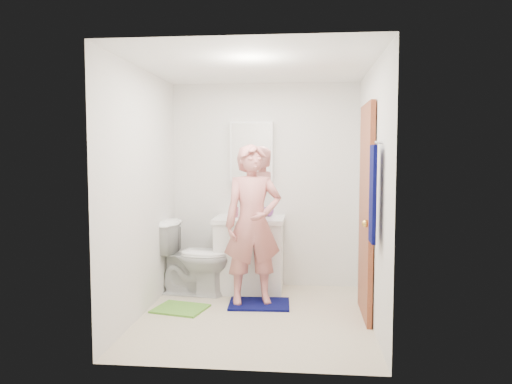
% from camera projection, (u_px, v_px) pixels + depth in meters
% --- Properties ---
extents(floor, '(2.20, 2.40, 0.02)m').
position_uv_depth(floor, '(254.00, 318.00, 4.83)').
color(floor, beige).
rests_on(floor, ground).
extents(ceiling, '(2.20, 2.40, 0.02)m').
position_uv_depth(ceiling, '(254.00, 64.00, 4.64)').
color(ceiling, white).
rests_on(ceiling, ground).
extents(wall_back, '(2.20, 0.02, 2.40)m').
position_uv_depth(wall_back, '(265.00, 185.00, 5.94)').
color(wall_back, silver).
rests_on(wall_back, ground).
extents(wall_front, '(2.20, 0.02, 2.40)m').
position_uv_depth(wall_front, '(237.00, 207.00, 3.54)').
color(wall_front, silver).
rests_on(wall_front, ground).
extents(wall_left, '(0.02, 2.40, 2.40)m').
position_uv_depth(wall_left, '(141.00, 193.00, 4.85)').
color(wall_left, silver).
rests_on(wall_left, ground).
extents(wall_right, '(0.02, 2.40, 2.40)m').
position_uv_depth(wall_right, '(373.00, 194.00, 4.63)').
color(wall_right, silver).
rests_on(wall_right, ground).
extents(vanity_cabinet, '(0.75, 0.55, 0.80)m').
position_uv_depth(vanity_cabinet, '(250.00, 256.00, 5.72)').
color(vanity_cabinet, white).
rests_on(vanity_cabinet, floor).
extents(countertop, '(0.79, 0.59, 0.05)m').
position_uv_depth(countertop, '(250.00, 220.00, 5.69)').
color(countertop, white).
rests_on(countertop, vanity_cabinet).
extents(sink_basin, '(0.40, 0.40, 0.03)m').
position_uv_depth(sink_basin, '(250.00, 218.00, 5.69)').
color(sink_basin, white).
rests_on(sink_basin, countertop).
extents(faucet, '(0.03, 0.03, 0.12)m').
position_uv_depth(faucet, '(251.00, 210.00, 5.86)').
color(faucet, silver).
rests_on(faucet, countertop).
extents(medicine_cabinet, '(0.50, 0.12, 0.70)m').
position_uv_depth(medicine_cabinet, '(252.00, 152.00, 5.85)').
color(medicine_cabinet, white).
rests_on(medicine_cabinet, wall_back).
extents(mirror_panel, '(0.46, 0.01, 0.66)m').
position_uv_depth(mirror_panel, '(251.00, 152.00, 5.79)').
color(mirror_panel, white).
rests_on(mirror_panel, wall_back).
extents(door, '(0.05, 0.80, 2.05)m').
position_uv_depth(door, '(366.00, 211.00, 4.80)').
color(door, '#9D4B2B').
rests_on(door, ground).
extents(door_knob, '(0.07, 0.07, 0.07)m').
position_uv_depth(door_knob, '(366.00, 224.00, 4.49)').
color(door_knob, gold).
rests_on(door_knob, door).
extents(towel, '(0.03, 0.24, 0.80)m').
position_uv_depth(towel, '(373.00, 194.00, 4.07)').
color(towel, '#070A46').
rests_on(towel, wall_right).
extents(towel_hook, '(0.06, 0.02, 0.02)m').
position_uv_depth(towel_hook, '(379.00, 142.00, 4.03)').
color(towel_hook, silver).
rests_on(towel_hook, wall_right).
extents(toilet, '(0.86, 0.56, 0.83)m').
position_uv_depth(toilet, '(194.00, 257.00, 5.60)').
color(toilet, white).
rests_on(toilet, floor).
extents(bath_mat, '(0.65, 0.48, 0.02)m').
position_uv_depth(bath_mat, '(259.00, 304.00, 5.20)').
color(bath_mat, '#070A46').
rests_on(bath_mat, floor).
extents(green_rug, '(0.58, 0.52, 0.02)m').
position_uv_depth(green_rug, '(180.00, 309.00, 5.05)').
color(green_rug, '#62A737').
rests_on(green_rug, floor).
extents(soap_dispenser, '(0.10, 0.11, 0.18)m').
position_uv_depth(soap_dispenser, '(234.00, 210.00, 5.68)').
color(soap_dispenser, '#B75570').
rests_on(soap_dispenser, countertop).
extents(toothbrush_cup, '(0.14, 0.14, 0.10)m').
position_uv_depth(toothbrush_cup, '(268.00, 212.00, 5.78)').
color(toothbrush_cup, '#85418F').
rests_on(toothbrush_cup, countertop).
extents(man, '(0.68, 0.54, 1.65)m').
position_uv_depth(man, '(253.00, 224.00, 5.17)').
color(man, '#CF7A74').
rests_on(man, bath_mat).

